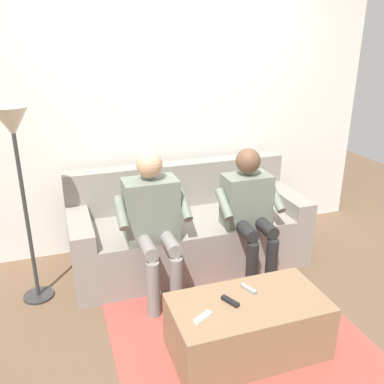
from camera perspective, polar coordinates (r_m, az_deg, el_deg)
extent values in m
plane|color=brown|center=(3.47, 3.34, -14.95)|extent=(8.00, 8.00, 0.00)
cube|color=silver|center=(4.09, -3.01, 9.37)|extent=(4.18, 0.06, 2.42)
cube|color=gray|center=(3.82, 0.04, -7.15)|extent=(1.74, 0.66, 0.46)
cube|color=gray|center=(4.09, -1.84, -1.92)|extent=(2.12, 0.17, 0.88)
cube|color=gray|center=(4.17, 12.74, -4.07)|extent=(0.19, 0.66, 0.61)
cube|color=gray|center=(3.63, -14.69, -8.22)|extent=(0.19, 0.66, 0.61)
cube|color=#8C6B4C|center=(2.95, 7.59, -17.69)|extent=(1.03, 0.54, 0.39)
cube|color=slate|center=(3.60, 7.39, -1.14)|extent=(0.40, 0.24, 0.46)
sphere|color=brown|center=(3.48, 7.66, 4.24)|extent=(0.21, 0.21, 0.21)
cylinder|color=black|center=(3.57, 9.75, -4.51)|extent=(0.11, 0.34, 0.11)
cylinder|color=black|center=(3.49, 7.14, -4.95)|extent=(0.11, 0.34, 0.11)
cylinder|color=black|center=(3.57, 10.76, -9.74)|extent=(0.10, 0.10, 0.46)
cylinder|color=black|center=(3.50, 8.14, -10.30)|extent=(0.10, 0.10, 0.46)
cylinder|color=slate|center=(3.63, 11.33, -0.71)|extent=(0.08, 0.27, 0.22)
cylinder|color=slate|center=(3.43, 4.42, -1.67)|extent=(0.08, 0.27, 0.22)
cube|color=slate|center=(3.34, -5.62, -2.42)|extent=(0.42, 0.26, 0.51)
sphere|color=tan|center=(3.21, -5.86, 3.76)|extent=(0.20, 0.20, 0.20)
cylinder|color=gray|center=(3.28, -3.18, -6.67)|extent=(0.11, 0.38, 0.11)
cylinder|color=gray|center=(3.24, -6.27, -7.11)|extent=(0.11, 0.38, 0.11)
cylinder|color=gray|center=(3.26, -2.16, -12.57)|extent=(0.10, 0.10, 0.46)
cylinder|color=gray|center=(3.23, -5.30, -13.09)|extent=(0.10, 0.10, 0.46)
cylinder|color=slate|center=(3.31, -1.12, -1.73)|extent=(0.08, 0.27, 0.22)
cylinder|color=slate|center=(3.21, -9.65, -2.81)|extent=(0.08, 0.27, 0.22)
cube|color=black|center=(2.80, 5.23, -14.62)|extent=(0.09, 0.14, 0.02)
cube|color=white|center=(2.66, 1.52, -16.72)|extent=(0.13, 0.10, 0.03)
cube|color=gray|center=(2.94, 7.72, -12.92)|extent=(0.08, 0.14, 0.02)
cube|color=#9E473D|center=(3.19, 6.06, -18.69)|extent=(1.74, 1.66, 0.01)
cylinder|color=#2D2D2D|center=(3.75, -20.17, -13.11)|extent=(0.24, 0.24, 0.02)
cylinder|color=#333333|center=(3.42, -21.63, -3.26)|extent=(0.03, 0.03, 1.43)
cone|color=beige|center=(3.21, -23.39, 8.79)|extent=(0.25, 0.25, 0.21)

